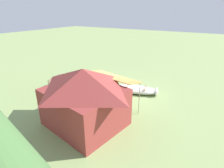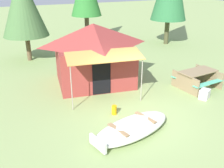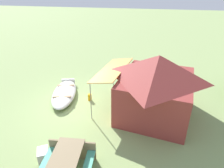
{
  "view_description": "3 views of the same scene",
  "coord_description": "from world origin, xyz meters",
  "px_view_note": "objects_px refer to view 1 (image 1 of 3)",
  "views": [
    {
      "loc": [
        -5.02,
        9.04,
        4.99
      ],
      "look_at": [
        -0.11,
        1.03,
        1.13
      ],
      "focal_mm": 28.7,
      "sensor_mm": 36.0,
      "label": 1
    },
    {
      "loc": [
        -4.27,
        -6.81,
        4.6
      ],
      "look_at": [
        -0.43,
        1.23,
        0.83
      ],
      "focal_mm": 40.88,
      "sensor_mm": 36.0,
      "label": 2
    },
    {
      "loc": [
        7.37,
        3.17,
        5.27
      ],
      "look_at": [
        -0.32,
        1.65,
        1.23
      ],
      "focal_mm": 31.72,
      "sensor_mm": 36.0,
      "label": 3
    }
  ],
  "objects_px": {
    "picnic_table": "(65,82)",
    "cooler_box": "(81,82)",
    "fuel_can": "(126,98)",
    "canvas_cabin_tent": "(85,97)",
    "beached_rowboat": "(136,89)"
  },
  "relations": [
    {
      "from": "canvas_cabin_tent",
      "to": "cooler_box",
      "type": "xyz_separation_m",
      "value": [
        3.39,
        -3.54,
        -1.22
      ]
    },
    {
      "from": "beached_rowboat",
      "to": "canvas_cabin_tent",
      "type": "height_order",
      "value": "canvas_cabin_tent"
    },
    {
      "from": "canvas_cabin_tent",
      "to": "fuel_can",
      "type": "height_order",
      "value": "canvas_cabin_tent"
    },
    {
      "from": "canvas_cabin_tent",
      "to": "cooler_box",
      "type": "height_order",
      "value": "canvas_cabin_tent"
    },
    {
      "from": "picnic_table",
      "to": "cooler_box",
      "type": "distance_m",
      "value": 1.17
    },
    {
      "from": "picnic_table",
      "to": "cooler_box",
      "type": "relative_size",
      "value": 3.92
    },
    {
      "from": "beached_rowboat",
      "to": "fuel_can",
      "type": "relative_size",
      "value": 9.13
    },
    {
      "from": "beached_rowboat",
      "to": "cooler_box",
      "type": "bearing_deg",
      "value": 13.51
    },
    {
      "from": "canvas_cabin_tent",
      "to": "beached_rowboat",
      "type": "bearing_deg",
      "value": -96.86
    },
    {
      "from": "picnic_table",
      "to": "fuel_can",
      "type": "xyz_separation_m",
      "value": [
        -4.38,
        -0.6,
        -0.32
      ]
    },
    {
      "from": "fuel_can",
      "to": "cooler_box",
      "type": "bearing_deg",
      "value": -6.17
    },
    {
      "from": "canvas_cabin_tent",
      "to": "picnic_table",
      "type": "relative_size",
      "value": 2.49
    },
    {
      "from": "beached_rowboat",
      "to": "cooler_box",
      "type": "distance_m",
      "value": 4.04
    },
    {
      "from": "picnic_table",
      "to": "cooler_box",
      "type": "height_order",
      "value": "picnic_table"
    },
    {
      "from": "canvas_cabin_tent",
      "to": "fuel_can",
      "type": "distance_m",
      "value": 3.4
    }
  ]
}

